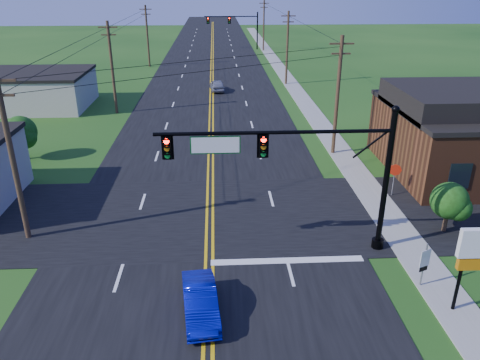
{
  "coord_description": "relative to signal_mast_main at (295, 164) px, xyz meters",
  "views": [
    {
      "loc": [
        0.67,
        -12.28,
        12.81
      ],
      "look_at": [
        1.83,
        10.0,
        3.1
      ],
      "focal_mm": 35.0,
      "sensor_mm": 36.0,
      "label": 1
    }
  ],
  "objects": [
    {
      "name": "road_main",
      "position": [
        -4.34,
        42.0,
        -4.73
      ],
      "size": [
        16.0,
        220.0,
        0.04
      ],
      "primitive_type": "cube",
      "color": "black",
      "rests_on": "ground"
    },
    {
      "name": "road_cross",
      "position": [
        -4.34,
        4.0,
        -4.73
      ],
      "size": [
        70.0,
        10.0,
        0.04
      ],
      "primitive_type": "cube",
      "color": "black",
      "rests_on": "ground"
    },
    {
      "name": "sidewalk",
      "position": [
        6.16,
        32.0,
        -4.71
      ],
      "size": [
        2.0,
        160.0,
        0.08
      ],
      "primitive_type": "cube",
      "color": "gray",
      "rests_on": "ground"
    },
    {
      "name": "signal_mast_main",
      "position": [
        0.0,
        0.0,
        0.0
      ],
      "size": [
        11.3,
        0.6,
        7.48
      ],
      "color": "black",
      "rests_on": "ground"
    },
    {
      "name": "signal_mast_far",
      "position": [
        0.1,
        72.0,
        -0.2
      ],
      "size": [
        10.98,
        0.6,
        7.48
      ],
      "color": "black",
      "rests_on": "ground"
    },
    {
      "name": "cream_bldg_far",
      "position": [
        -23.34,
        30.0,
        -2.89
      ],
      "size": [
        12.2,
        9.2,
        3.7
      ],
      "color": "beige",
      "rests_on": "ground"
    },
    {
      "name": "utility_pole_left_a",
      "position": [
        -13.84,
        2.0,
        -0.03
      ],
      "size": [
        1.8,
        0.28,
        9.0
      ],
      "color": "#3B2E1B",
      "rests_on": "ground"
    },
    {
      "name": "utility_pole_left_b",
      "position": [
        -13.84,
        27.0,
        -0.03
      ],
      "size": [
        1.8,
        0.28,
        9.0
      ],
      "color": "#3B2E1B",
      "rests_on": "ground"
    },
    {
      "name": "utility_pole_left_c",
      "position": [
        -13.84,
        54.0,
        -0.03
      ],
      "size": [
        1.8,
        0.28,
        9.0
      ],
      "color": "#3B2E1B",
      "rests_on": "ground"
    },
    {
      "name": "utility_pole_right_a",
      "position": [
        5.46,
        14.0,
        -0.03
      ],
      "size": [
        1.8,
        0.28,
        9.0
      ],
      "color": "#3B2E1B",
      "rests_on": "ground"
    },
    {
      "name": "utility_pole_right_b",
      "position": [
        5.46,
        40.0,
        -0.03
      ],
      "size": [
        1.8,
        0.28,
        9.0
      ],
      "color": "#3B2E1B",
      "rests_on": "ground"
    },
    {
      "name": "utility_pole_right_c",
      "position": [
        5.46,
        70.0,
        -0.03
      ],
      "size": [
        1.8,
        0.28,
        9.0
      ],
      "color": "#3B2E1B",
      "rests_on": "ground"
    },
    {
      "name": "tree_right_back",
      "position": [
        11.66,
        18.0,
        -2.15
      ],
      "size": [
        3.0,
        3.0,
        4.1
      ],
      "color": "#3B2E1B",
      "rests_on": "ground"
    },
    {
      "name": "shrub_corner",
      "position": [
        8.66,
        1.5,
        -2.9
      ],
      "size": [
        2.0,
        2.0,
        2.86
      ],
      "color": "#3B2E1B",
      "rests_on": "ground"
    },
    {
      "name": "tree_left",
      "position": [
        -18.34,
        14.0,
        -2.59
      ],
      "size": [
        2.4,
        2.4,
        3.37
      ],
      "color": "#3B2E1B",
      "rests_on": "ground"
    },
    {
      "name": "blue_car",
      "position": [
        -4.47,
        -4.73,
        -4.12
      ],
      "size": [
        1.75,
        3.96,
        1.26
      ],
      "primitive_type": "imported",
      "rotation": [
        0.0,
        0.0,
        0.11
      ],
      "color": "#070D9B",
      "rests_on": "ground"
    },
    {
      "name": "distant_car",
      "position": [
        -3.49,
        36.41,
        -4.08
      ],
      "size": [
        1.91,
        4.05,
        1.34
      ],
      "primitive_type": "imported",
      "rotation": [
        0.0,
        0.0,
        3.23
      ],
      "color": "#A0A0A5",
      "rests_on": "ground"
    },
    {
      "name": "route_sign",
      "position": [
        5.34,
        -3.34,
        -3.46
      ],
      "size": [
        0.52,
        0.24,
        2.22
      ],
      "rotation": [
        0.0,
        0.0,
        0.39
      ],
      "color": "slate",
      "rests_on": "ground"
    },
    {
      "name": "stop_sign",
      "position": [
        7.41,
        6.13,
        -3.2
      ],
      "size": [
        0.75,
        0.23,
        2.14
      ],
      "rotation": [
        0.0,
        0.0,
        -0.25
      ],
      "color": "slate",
      "rests_on": "ground"
    }
  ]
}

